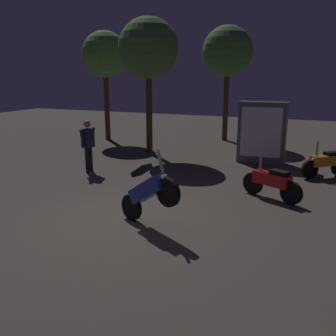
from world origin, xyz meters
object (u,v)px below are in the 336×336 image
at_px(motorcycle_blue_foreground, 148,192).
at_px(person_rider_beside, 88,142).
at_px(kiosk_billboard, 262,133).
at_px(motorcycle_red_parked_right, 272,182).
at_px(motorcycle_orange_parked_left, 325,163).

xyz_separation_m(motorcycle_blue_foreground, person_rider_beside, (-3.62, 3.23, 0.23)).
bearing_deg(kiosk_billboard, motorcycle_red_parked_right, 102.28).
relative_size(motorcycle_red_parked_right, person_rider_beside, 0.94).
relative_size(motorcycle_orange_parked_left, kiosk_billboard, 0.62).
distance_m(motorcycle_red_parked_right, person_rider_beside, 5.70).
height_order(motorcycle_blue_foreground, motorcycle_red_parked_right, motorcycle_blue_foreground).
relative_size(motorcycle_orange_parked_left, motorcycle_red_parked_right, 0.85).
xyz_separation_m(motorcycle_blue_foreground, motorcycle_orange_parked_left, (3.24, 5.44, -0.31)).
bearing_deg(person_rider_beside, motorcycle_red_parked_right, 2.98).
distance_m(motorcycle_orange_parked_left, kiosk_billboard, 2.47).
xyz_separation_m(motorcycle_blue_foreground, motorcycle_red_parked_right, (2.04, 2.74, -0.31)).
bearing_deg(motorcycle_blue_foreground, motorcycle_red_parked_right, 76.31).
relative_size(motorcycle_blue_foreground, person_rider_beside, 1.00).
bearing_deg(motorcycle_blue_foreground, person_rider_beside, 161.12).
bearing_deg(motorcycle_red_parked_right, motorcycle_orange_parked_left, -87.86).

